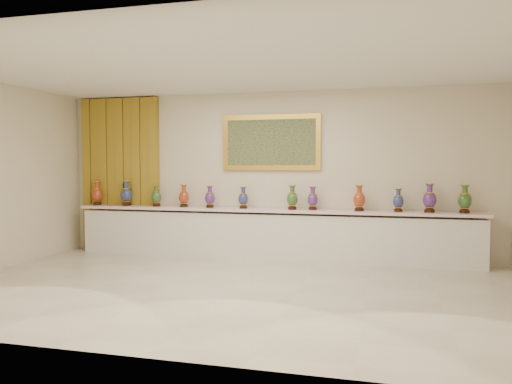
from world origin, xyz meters
The scene contains 16 objects.
ground centered at (0.00, 0.00, 0.00)m, with size 8.00×8.00×0.00m, color beige.
room centered at (-2.55, 2.44, 1.59)m, with size 8.00×8.00×8.00m.
counter centered at (0.00, 2.27, 0.44)m, with size 7.28×0.48×0.90m.
vase_0 centered at (-3.45, 2.26, 1.11)m, with size 0.26×0.26×0.46m.
vase_1 centered at (-2.82, 2.28, 1.12)m, with size 0.24×0.24×0.48m.
vase_2 centered at (-2.18, 2.26, 1.08)m, with size 0.21×0.21×0.41m.
vase_3 centered at (-1.63, 2.28, 1.09)m, with size 0.23×0.23×0.42m.
vase_4 centered at (-1.10, 2.23, 1.08)m, with size 0.21×0.21×0.40m.
vase_5 centered at (-0.47, 2.23, 1.08)m, with size 0.23×0.23×0.39m.
vase_6 centered at (0.43, 2.21, 1.09)m, with size 0.24×0.24×0.43m.
vase_7 centered at (0.78, 2.28, 1.08)m, with size 0.24×0.24×0.41m.
vase_8 centered at (1.58, 2.23, 1.10)m, with size 0.24×0.24×0.44m.
vase_9 centered at (2.22, 2.28, 1.08)m, with size 0.21×0.21×0.39m.
vase_10 centered at (2.71, 2.26, 1.11)m, with size 0.25×0.25×0.48m.
vase_11 centered at (3.25, 2.27, 1.11)m, with size 0.28×0.28×0.46m.
label_card centered at (-1.88, 2.13, 0.90)m, with size 0.10×0.06×0.00m, color white.
Camera 1 is at (2.00, -6.36, 1.66)m, focal length 35.00 mm.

